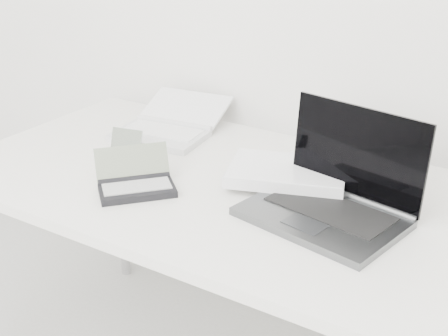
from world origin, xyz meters
The scene contains 5 objects.
desk centered at (0.00, 1.55, 0.68)m, with size 1.60×0.80×0.73m.
laptop_large centered at (0.19, 1.57, 0.77)m, with size 0.54×0.43×0.24m.
netbook_open_white centered at (-0.40, 1.76, 0.75)m, with size 0.32×0.38×0.08m.
pda_silver centered at (-0.39, 1.52, 0.75)m, with size 0.11×0.12×0.08m.
palmtop_charcoal centered at (-0.22, 1.38, 0.75)m, with size 0.24×0.24×0.10m.
Camera 1 is at (0.74, 0.29, 1.44)m, focal length 50.00 mm.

